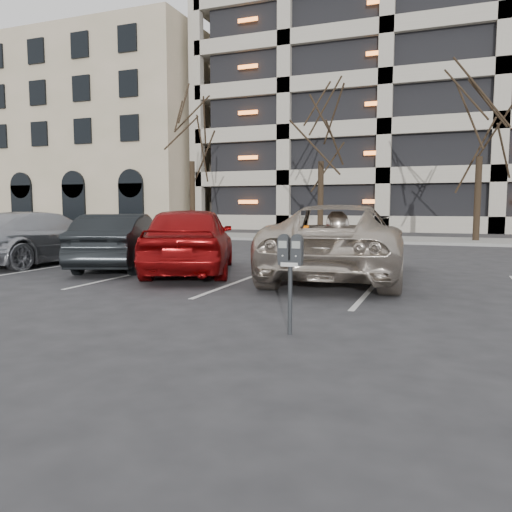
# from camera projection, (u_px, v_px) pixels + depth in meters

# --- Properties ---
(ground) EXTENTS (140.00, 140.00, 0.00)m
(ground) POSITION_uv_depth(u_px,v_px,m) (272.00, 302.00, 8.49)
(ground) COLOR #28282B
(ground) RESTS_ON ground
(sidewalk) EXTENTS (80.00, 4.00, 0.12)m
(sidewalk) POSITION_uv_depth(u_px,v_px,m) (383.00, 239.00, 23.37)
(sidewalk) COLOR gray
(sidewalk) RESTS_ON ground
(stall_lines) EXTENTS (16.90, 5.20, 0.00)m
(stall_lines) POSITION_uv_depth(u_px,v_px,m) (246.00, 279.00, 11.12)
(stall_lines) COLOR silver
(stall_lines) RESTS_ON ground
(office_building) EXTENTS (26.00, 16.20, 15.00)m
(office_building) POSITION_uv_depth(u_px,v_px,m) (89.00, 141.00, 45.46)
(office_building) COLOR tan
(office_building) RESTS_ON ground
(tree_a) EXTENTS (3.90, 3.90, 8.86)m
(tree_a) POSITION_uv_depth(u_px,v_px,m) (191.00, 115.00, 26.26)
(tree_a) COLOR black
(tree_a) RESTS_ON ground
(tree_b) EXTENTS (3.68, 3.68, 8.37)m
(tree_b) POSITION_uv_depth(u_px,v_px,m) (322.00, 113.00, 23.83)
(tree_b) COLOR black
(tree_b) RESTS_ON ground
(tree_c) EXTENTS (3.68, 3.68, 8.36)m
(tree_c) POSITION_uv_depth(u_px,v_px,m) (482.00, 103.00, 21.36)
(tree_c) COLOR black
(tree_c) RESTS_ON ground
(parking_meter) EXTENTS (0.32, 0.14, 1.25)m
(parking_meter) POSITION_uv_depth(u_px,v_px,m) (290.00, 259.00, 6.25)
(parking_meter) COLOR black
(parking_meter) RESTS_ON ground
(suv_silver) EXTENTS (3.24, 6.16, 1.66)m
(suv_silver) POSITION_uv_depth(u_px,v_px,m) (340.00, 241.00, 11.32)
(suv_silver) COLOR beige
(suv_silver) RESTS_ON ground
(car_red) EXTENTS (3.60, 5.21, 1.65)m
(car_red) POSITION_uv_depth(u_px,v_px,m) (190.00, 239.00, 12.03)
(car_red) COLOR maroon
(car_red) RESTS_ON ground
(car_dark) EXTENTS (2.89, 4.56, 1.42)m
(car_dark) POSITION_uv_depth(u_px,v_px,m) (121.00, 241.00, 12.99)
(car_dark) COLOR black
(car_dark) RESTS_ON ground
(car_silver) EXTENTS (2.49, 5.22, 1.47)m
(car_silver) POSITION_uv_depth(u_px,v_px,m) (42.00, 238.00, 14.05)
(car_silver) COLOR #9EA0A5
(car_silver) RESTS_ON ground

